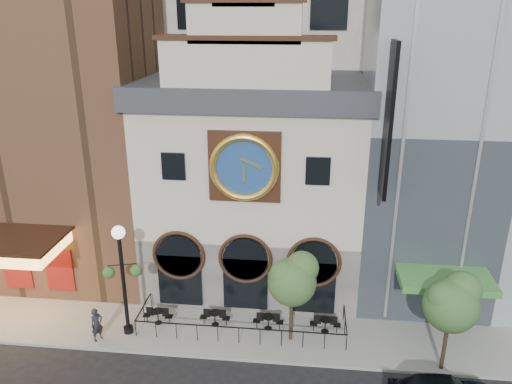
{
  "coord_description": "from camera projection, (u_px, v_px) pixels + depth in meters",
  "views": [
    {
      "loc": [
        3.09,
        -19.37,
        15.91
      ],
      "look_at": [
        0.34,
        6.0,
        6.47
      ],
      "focal_mm": 35.0,
      "sensor_mm": 36.0,
      "label": 1
    }
  ],
  "objects": [
    {
      "name": "pedestrian",
      "position": [
        97.0,
        325.0,
        24.91
      ],
      "size": [
        0.72,
        0.78,
        1.79
      ],
      "primitive_type": "imported",
      "rotation": [
        0.0,
        0.0,
        0.96
      ],
      "color": "black",
      "rests_on": "sidewalk"
    },
    {
      "name": "bistro_0",
      "position": [
        158.0,
        316.0,
        26.38
      ],
      "size": [
        1.58,
        0.68,
        0.9
      ],
      "color": "black",
      "rests_on": "sidewalk"
    },
    {
      "name": "bistro_1",
      "position": [
        215.0,
        317.0,
        26.23
      ],
      "size": [
        1.58,
        0.68,
        0.9
      ],
      "color": "black",
      "rests_on": "sidewalk"
    },
    {
      "name": "tree_right",
      "position": [
        452.0,
        301.0,
        22.02
      ],
      "size": [
        2.54,
        2.45,
        4.9
      ],
      "color": "#382619",
      "rests_on": "sidewalk"
    },
    {
      "name": "lamppost",
      "position": [
        122.0,
        269.0,
        24.51
      ],
      "size": [
        1.87,
        0.96,
        6.0
      ],
      "rotation": [
        0.0,
        0.0,
        0.27
      ],
      "color": "black",
      "rests_on": "sidewalk"
    },
    {
      "name": "bistro_2",
      "position": [
        268.0,
        321.0,
        25.91
      ],
      "size": [
        1.58,
        0.68,
        0.9
      ],
      "color": "black",
      "rests_on": "sidewalk"
    },
    {
      "name": "sidewalk",
      "position": [
        242.0,
        329.0,
        26.2
      ],
      "size": [
        44.0,
        5.0,
        0.15
      ],
      "primitive_type": "cube",
      "color": "gray",
      "rests_on": "ground"
    },
    {
      "name": "tree_left",
      "position": [
        293.0,
        278.0,
        24.1
      ],
      "size": [
        2.47,
        2.38,
        4.76
      ],
      "color": "#382619",
      "rests_on": "sidewalk"
    },
    {
      "name": "theater_building",
      "position": [
        44.0,
        66.0,
        30.12
      ],
      "size": [
        14.0,
        15.6,
        25.0
      ],
      "color": "brown",
      "rests_on": "ground"
    },
    {
      "name": "cafe_railing",
      "position": [
        242.0,
        320.0,
        26.01
      ],
      "size": [
        10.6,
        2.6,
        0.9
      ],
      "primitive_type": null,
      "color": "black",
      "rests_on": "sidewalk"
    },
    {
      "name": "bistro_3",
      "position": [
        325.0,
        324.0,
        25.67
      ],
      "size": [
        1.58,
        0.68,
        0.9
      ],
      "color": "black",
      "rests_on": "sidewalk"
    },
    {
      "name": "ground",
      "position": [
        235.0,
        361.0,
        23.89
      ],
      "size": [
        120.0,
        120.0,
        0.0
      ],
      "primitive_type": "plane",
      "color": "black",
      "rests_on": "ground"
    },
    {
      "name": "retail_building",
      "position": [
        484.0,
        116.0,
        28.37
      ],
      "size": [
        14.0,
        14.4,
        20.0
      ],
      "color": "gray",
      "rests_on": "ground"
    },
    {
      "name": "clock_building",
      "position": [
        254.0,
        177.0,
        28.86
      ],
      "size": [
        12.6,
        8.78,
        18.65
      ],
      "color": "#605E5B",
      "rests_on": "ground"
    }
  ]
}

